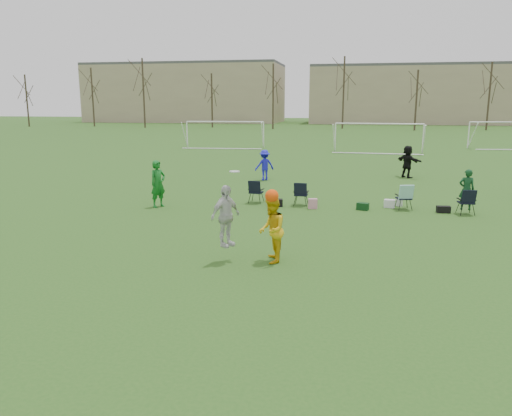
% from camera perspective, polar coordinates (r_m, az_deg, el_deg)
% --- Properties ---
extents(ground, '(260.00, 260.00, 0.00)m').
position_cam_1_polar(ground, '(12.82, 1.56, -6.84)').
color(ground, '#27551A').
rests_on(ground, ground).
extents(fielder_green_near, '(0.74, 0.82, 1.89)m').
position_cam_1_polar(fielder_green_near, '(20.39, -11.13, 2.73)').
color(fielder_green_near, '#12661E').
rests_on(fielder_green_near, ground).
extents(fielder_blue, '(1.23, 1.07, 1.64)m').
position_cam_1_polar(fielder_blue, '(27.12, 0.98, 4.93)').
color(fielder_blue, '#1B1BCC').
rests_on(fielder_blue, ground).
extents(fielder_black, '(1.50, 1.61, 1.81)m').
position_cam_1_polar(fielder_black, '(29.29, 16.92, 5.10)').
color(fielder_black, black).
rests_on(fielder_black, ground).
extents(center_contest, '(2.00, 1.19, 2.42)m').
position_cam_1_polar(center_contest, '(12.99, -0.19, -1.82)').
color(center_contest, silver).
rests_on(center_contest, ground).
extents(sideline_setup, '(8.86, 1.57, 1.70)m').
position_cam_1_polar(sideline_setup, '(20.26, 13.12, 1.36)').
color(sideline_setup, '#103C1C').
rests_on(sideline_setup, ground).
extents(goal_left, '(7.39, 0.76, 2.46)m').
position_cam_1_polar(goal_left, '(47.56, -3.58, 9.25)').
color(goal_left, white).
rests_on(goal_left, ground).
extents(goal_mid, '(7.40, 0.63, 2.46)m').
position_cam_1_polar(goal_mid, '(44.08, 13.84, 8.72)').
color(goal_mid, white).
rests_on(goal_mid, ground).
extents(goal_right, '(7.35, 1.14, 2.46)m').
position_cam_1_polar(goal_right, '(51.95, 27.02, 8.21)').
color(goal_right, white).
rests_on(goal_right, ground).
extents(tree_line, '(110.28, 3.28, 11.40)m').
position_cam_1_polar(tree_line, '(81.85, 10.10, 12.42)').
color(tree_line, '#382B21').
rests_on(tree_line, ground).
extents(building_row, '(126.00, 16.00, 13.00)m').
position_cam_1_polar(building_row, '(108.10, 13.94, 12.57)').
color(building_row, tan).
rests_on(building_row, ground).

